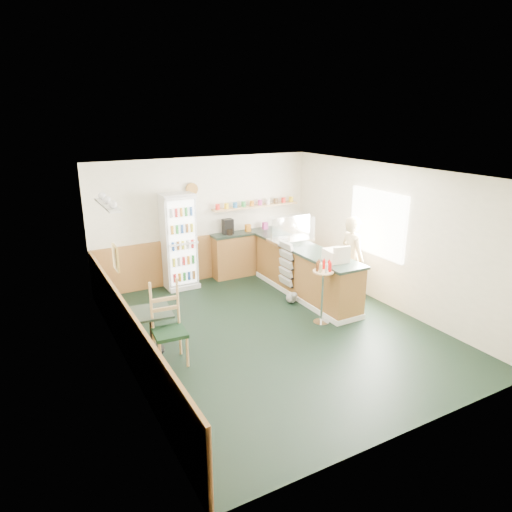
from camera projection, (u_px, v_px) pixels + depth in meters
ground at (275, 330)px, 7.87m from camera, size 6.00×6.00×0.00m
room_envelope at (243, 237)px, 7.92m from camera, size 5.04×6.02×2.72m
service_counter at (305, 274)px, 9.25m from camera, size 0.68×3.01×1.01m
back_counter at (257, 249)px, 10.59m from camera, size 2.24×0.42×1.69m
drinks_fridge at (179, 242)px, 9.54m from camera, size 0.67×0.55×2.02m
display_case at (291, 229)px, 9.47m from camera, size 0.92×0.48×0.52m
cash_register at (336, 255)px, 8.26m from camera, size 0.42×0.44×0.22m
shopkeeper at (352, 258)px, 8.96m from camera, size 0.45×0.60×1.70m
condiment_stand at (323, 283)px, 7.93m from camera, size 0.37×0.37×1.14m
newspaper_rack at (286, 264)px, 9.15m from camera, size 0.09×0.46×0.91m
cafe_table at (151, 323)px, 7.04m from camera, size 0.69×0.69×0.68m
cafe_chair at (167, 321)px, 6.74m from camera, size 0.50×0.50×1.25m
dog_doorstop at (292, 297)px, 8.96m from camera, size 0.21×0.27×0.25m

